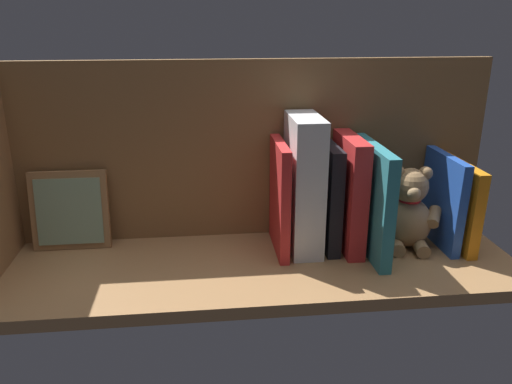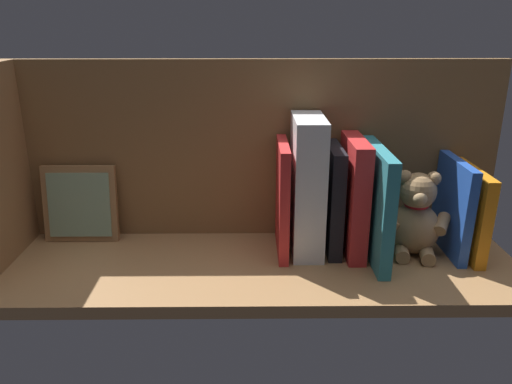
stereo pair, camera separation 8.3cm
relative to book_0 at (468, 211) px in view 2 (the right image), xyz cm
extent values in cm
cube|color=#A87A4C|center=(39.13, 3.76, -9.20)|extent=(94.32, 30.60, 2.20)
cube|color=olive|center=(39.13, -9.29, 9.21)|extent=(94.32, 1.50, 34.62)
cube|color=orange|center=(0.00, 0.00, 0.00)|extent=(2.26, 16.29, 16.23)
cube|color=blue|center=(2.76, -0.41, 0.69)|extent=(2.04, 15.46, 17.62)
ellipsoid|color=tan|center=(9.77, 0.35, -3.27)|extent=(10.49, 9.71, 9.67)
sphere|color=tan|center=(9.77, 0.35, 4.06)|extent=(6.65, 6.65, 6.65)
sphere|color=tan|center=(7.31, 0.79, 6.55)|extent=(2.57, 2.57, 2.57)
sphere|color=tan|center=(12.22, -0.09, 6.55)|extent=(2.57, 2.57, 2.57)
sphere|color=tan|center=(10.27, 3.13, 3.56)|extent=(2.57, 2.57, 2.57)
cylinder|color=tan|center=(5.46, 2.35, -1.57)|extent=(4.35, 5.25, 3.58)
cylinder|color=tan|center=(14.50, 0.73, -1.57)|extent=(3.04, 5.07, 3.58)
cylinder|color=tan|center=(8.35, 4.78, -6.82)|extent=(3.17, 4.02, 2.57)
cylinder|color=tan|center=(12.64, 4.01, -6.82)|extent=(3.17, 4.02, 2.57)
torus|color=red|center=(9.77, 0.35, 1.42)|extent=(5.12, 5.12, 0.76)
cube|color=teal|center=(17.65, 1.71, 2.14)|extent=(2.17, 19.71, 20.49)
cube|color=red|center=(21.19, -0.76, 2.65)|extent=(3.22, 14.76, 21.50)
cube|color=black|center=(24.86, -1.61, 1.87)|extent=(2.45, 13.07, 19.93)
cube|color=white|center=(29.71, -1.21, 4.57)|extent=(5.55, 13.67, 25.35)
cube|color=red|center=(34.22, -0.92, 2.28)|extent=(1.79, 14.45, 20.76)
cube|color=#A87A4C|center=(73.32, -6.30, -0.68)|extent=(14.27, 3.28, 15.01)
cube|color=#8CAD8C|center=(73.32, -5.58, -0.68)|extent=(11.99, 2.11, 12.52)
camera|label=1|loc=(48.29, 85.95, 34.08)|focal=35.55mm
camera|label=2|loc=(39.99, 86.45, 34.08)|focal=35.55mm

